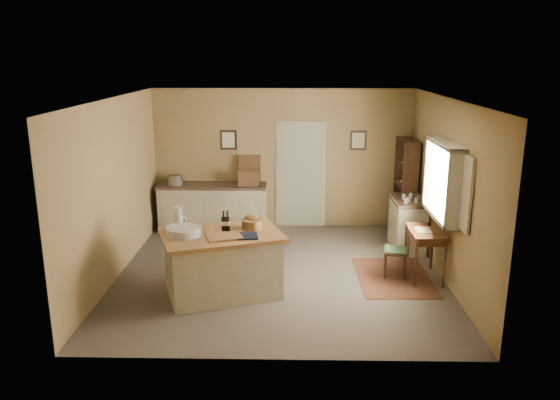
{
  "coord_description": "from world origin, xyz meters",
  "views": [
    {
      "loc": [
        0.17,
        -7.95,
        3.32
      ],
      "look_at": [
        -0.0,
        0.14,
        1.15
      ],
      "focal_mm": 35.0,
      "sensor_mm": 36.0,
      "label": 1
    }
  ],
  "objects_px": {
    "desk_chair": "(396,251)",
    "shelving_unit": "(408,188)",
    "right_cabinet": "(407,224)",
    "sideboard": "(213,206)",
    "writing_desk": "(426,237)",
    "work_island": "(222,262)"
  },
  "relations": [
    {
      "from": "shelving_unit",
      "to": "work_island",
      "type": "bearing_deg",
      "value": -138.69
    },
    {
      "from": "writing_desk",
      "to": "shelving_unit",
      "type": "xyz_separation_m",
      "value": [
        0.15,
        2.12,
        0.24
      ]
    },
    {
      "from": "writing_desk",
      "to": "shelving_unit",
      "type": "relative_size",
      "value": 0.45
    },
    {
      "from": "sideboard",
      "to": "writing_desk",
      "type": "height_order",
      "value": "sideboard"
    },
    {
      "from": "work_island",
      "to": "right_cabinet",
      "type": "xyz_separation_m",
      "value": [
        3.0,
        1.96,
        -0.02
      ]
    },
    {
      "from": "work_island",
      "to": "writing_desk",
      "type": "xyz_separation_m",
      "value": [
        3.0,
        0.65,
        0.18
      ]
    },
    {
      "from": "work_island",
      "to": "writing_desk",
      "type": "bearing_deg",
      "value": -7.2
    },
    {
      "from": "desk_chair",
      "to": "shelving_unit",
      "type": "bearing_deg",
      "value": 82.46
    },
    {
      "from": "sideboard",
      "to": "right_cabinet",
      "type": "relative_size",
      "value": 2.11
    },
    {
      "from": "sideboard",
      "to": "desk_chair",
      "type": "distance_m",
      "value": 3.85
    },
    {
      "from": "sideboard",
      "to": "right_cabinet",
      "type": "distance_m",
      "value": 3.68
    },
    {
      "from": "right_cabinet",
      "to": "shelving_unit",
      "type": "height_order",
      "value": "shelving_unit"
    },
    {
      "from": "writing_desk",
      "to": "desk_chair",
      "type": "relative_size",
      "value": 1.02
    },
    {
      "from": "desk_chair",
      "to": "sideboard",
      "type": "bearing_deg",
      "value": 152.21
    },
    {
      "from": "shelving_unit",
      "to": "right_cabinet",
      "type": "bearing_deg",
      "value": -100.35
    },
    {
      "from": "work_island",
      "to": "right_cabinet",
      "type": "relative_size",
      "value": 1.9
    },
    {
      "from": "right_cabinet",
      "to": "writing_desk",
      "type": "bearing_deg",
      "value": -89.99
    },
    {
      "from": "work_island",
      "to": "writing_desk",
      "type": "relative_size",
      "value": 2.3
    },
    {
      "from": "sideboard",
      "to": "shelving_unit",
      "type": "distance_m",
      "value": 3.72
    },
    {
      "from": "work_island",
      "to": "right_cabinet",
      "type": "bearing_deg",
      "value": 13.63
    },
    {
      "from": "desk_chair",
      "to": "shelving_unit",
      "type": "xyz_separation_m",
      "value": [
        0.57,
        2.05,
        0.51
      ]
    },
    {
      "from": "work_island",
      "to": "desk_chair",
      "type": "distance_m",
      "value": 2.68
    }
  ]
}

